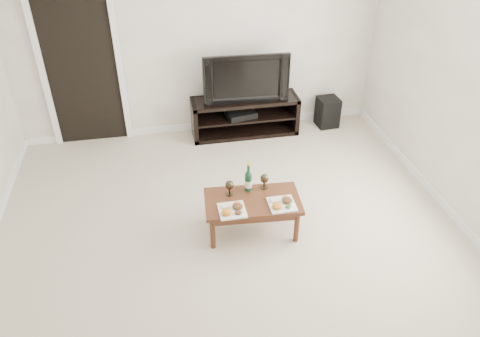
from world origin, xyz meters
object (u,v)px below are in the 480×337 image
television (245,76)px  coffee_table (252,215)px  media_console (245,116)px  subwoofer (327,112)px

television → coffee_table: (-0.35, -2.12, -0.68)m
media_console → subwoofer: bearing=0.0°
television → media_console: bearing=0.0°
television → subwoofer: television is taller
coffee_table → subwoofer: bearing=52.8°
media_console → coffee_table: (-0.35, -2.12, -0.07)m
subwoofer → coffee_table: size_ratio=0.44×
media_console → television: size_ratio=1.29×
subwoofer → media_console: bearing=175.7°
subwoofer → television: bearing=175.7°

